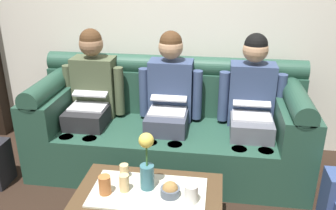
% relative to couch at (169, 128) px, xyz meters
% --- Properties ---
extents(couch, '(2.35, 0.88, 0.96)m').
position_rel_couch_xyz_m(couch, '(0.00, 0.00, 0.00)').
color(couch, '#234738').
rests_on(couch, ground_plane).
extents(person_left, '(0.56, 0.67, 1.22)m').
position_rel_couch_xyz_m(person_left, '(-0.70, -0.00, 0.29)').
color(person_left, '#232326').
rests_on(person_left, ground_plane).
extents(person_middle, '(0.56, 0.67, 1.22)m').
position_rel_couch_xyz_m(person_middle, '(-0.00, -0.00, 0.29)').
color(person_middle, '#383D4C').
rests_on(person_middle, ground_plane).
extents(person_right, '(0.56, 0.67, 1.22)m').
position_rel_couch_xyz_m(person_right, '(0.70, -0.00, 0.29)').
color(person_right, '#595B66').
rests_on(person_right, ground_plane).
extents(coffee_table, '(0.96, 0.59, 0.37)m').
position_rel_couch_xyz_m(coffee_table, '(-0.00, -0.96, -0.05)').
color(coffee_table, '#47331E').
rests_on(coffee_table, ground_plane).
extents(flower_vase, '(0.10, 0.10, 0.40)m').
position_rel_couch_xyz_m(flower_vase, '(-0.01, -0.92, 0.19)').
color(flower_vase, '#336672').
rests_on(flower_vase, coffee_table).
extents(snack_bowl, '(0.13, 0.13, 0.10)m').
position_rel_couch_xyz_m(snack_bowl, '(0.15, -0.98, 0.04)').
color(snack_bowl, '#4C5666').
rests_on(snack_bowl, coffee_table).
extents(cup_near_left, '(0.06, 0.06, 0.10)m').
position_rel_couch_xyz_m(cup_near_left, '(-0.20, -0.83, 0.05)').
color(cup_near_left, '#DBB77A').
rests_on(cup_near_left, coffee_table).
extents(cup_near_right, '(0.08, 0.08, 0.12)m').
position_rel_couch_xyz_m(cup_near_right, '(0.28, -1.03, 0.06)').
color(cup_near_right, white).
rests_on(cup_near_right, coffee_table).
extents(cup_far_center, '(0.06, 0.06, 0.12)m').
position_rel_couch_xyz_m(cup_far_center, '(-0.16, -0.97, 0.06)').
color(cup_far_center, '#DBB77A').
rests_on(cup_far_center, coffee_table).
extents(cup_far_left, '(0.08, 0.08, 0.13)m').
position_rel_couch_xyz_m(cup_far_left, '(-0.27, -1.02, 0.07)').
color(cup_far_left, '#B26633').
rests_on(cup_far_left, coffee_table).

